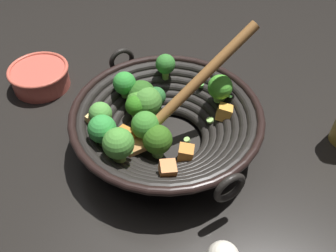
{
  "coord_description": "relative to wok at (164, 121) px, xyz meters",
  "views": [
    {
      "loc": [
        0.43,
        0.16,
        0.51
      ],
      "look_at": [
        -0.02,
        -0.0,
        0.03
      ],
      "focal_mm": 39.42,
      "sensor_mm": 36.0,
      "label": 1
    }
  ],
  "objects": [
    {
      "name": "wok",
      "position": [
        0.0,
        0.0,
        0.0
      ],
      "size": [
        0.33,
        0.33,
        0.21
      ],
      "color": "black",
      "rests_on": "ground"
    },
    {
      "name": "prep_bowl",
      "position": [
        -0.06,
        -0.31,
        -0.03
      ],
      "size": [
        0.13,
        0.13,
        0.05
      ],
      "color": "#D15647",
      "rests_on": "ground"
    },
    {
      "name": "ground_plane",
      "position": [
        0.0,
        0.01,
        -0.06
      ],
      "size": [
        4.0,
        4.0,
        0.0
      ],
      "primitive_type": "plane",
      "color": "black"
    }
  ]
}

